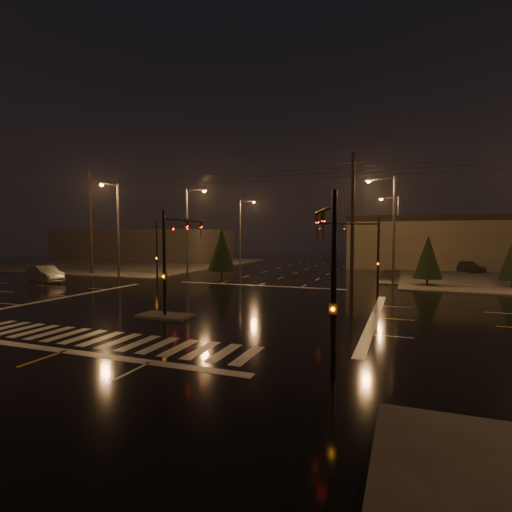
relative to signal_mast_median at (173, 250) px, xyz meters
name	(u,v)px	position (x,y,z in m)	size (l,w,h in m)	color
ground	(200,305)	(0.00, 3.07, -3.75)	(140.00, 140.00, 0.00)	black
sidewalk_nw	(126,263)	(-30.00, 33.07, -3.69)	(36.00, 36.00, 0.12)	#403E3A
median_island	(165,316)	(0.00, -0.93, -3.68)	(3.00, 1.60, 0.15)	#403E3A
crosswalk	(101,339)	(0.00, -5.93, -3.75)	(15.00, 2.60, 0.01)	beige
stop_bar_near	(65,351)	(0.00, -7.93, -3.75)	(16.00, 0.50, 0.01)	beige
stop_bar_far	(258,285)	(0.00, 14.07, -3.75)	(16.00, 0.50, 0.01)	beige
commercial_block	(145,244)	(-35.00, 45.07, -0.95)	(30.00, 18.00, 5.60)	#46403D
signal_mast_median	(173,250)	(0.00, 0.00, 0.00)	(0.25, 4.59, 6.00)	black
signal_mast_ne	(365,245)	(9.50, 13.21, 0.04)	(4.84, 1.86, 6.00)	black
signal_mast_nw	(163,243)	(-9.50, 13.21, 0.04)	(4.84, 1.86, 6.00)	black
signal_mast_se	(329,262)	(10.23, -6.68, -0.04)	(1.55, 3.87, 6.00)	black
streetlight_1	(189,225)	(-11.18, 21.07, 2.05)	(2.77, 0.32, 10.00)	#38383A
streetlight_2	(242,227)	(-11.18, 37.07, 2.05)	(2.77, 0.32, 10.00)	#38383A
streetlight_3	(390,222)	(11.18, 19.07, 2.05)	(2.77, 0.32, 10.00)	#38383A
streetlight_4	(396,226)	(11.18, 39.07, 2.05)	(2.77, 0.32, 10.00)	#38383A
streetlight_5	(116,224)	(-16.00, 14.26, 2.05)	(0.32, 2.77, 10.00)	#38383A
utility_pole_0	(91,222)	(-22.00, 17.07, 2.38)	(2.20, 0.32, 12.00)	black
utility_pole_1	(352,218)	(8.00, 17.07, 2.38)	(2.20, 0.32, 12.00)	black
conifer_0	(428,257)	(14.44, 19.05, -1.11)	(2.48, 2.48, 4.58)	black
conifer_3	(221,249)	(-6.31, 19.57, -0.70)	(3.01, 3.01, 5.40)	black
car_parked	(469,267)	(19.76, 34.57, -3.00)	(1.77, 4.40, 1.50)	black
car_crossing	(45,274)	(-20.29, 9.11, -2.94)	(1.71, 4.91, 1.62)	slate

